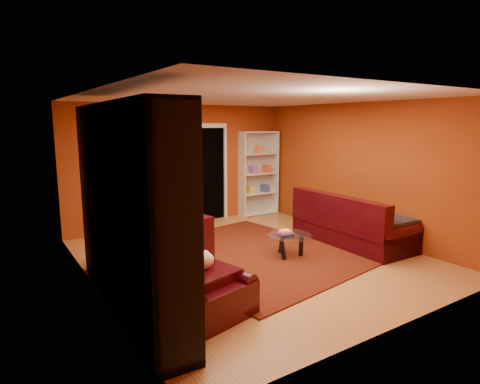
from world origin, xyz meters
TOP-DOWN VIEW (x-y plane):
  - floor at (0.00, 0.00)m, footprint 5.00×5.50m
  - ceiling at (0.00, 0.00)m, footprint 5.00×5.50m
  - wall_back at (0.00, 2.77)m, footprint 5.00×0.05m
  - wall_left at (-2.52, 0.00)m, footprint 0.05×5.50m
  - wall_right at (2.52, 0.00)m, footprint 0.05×5.50m
  - doorway at (0.60, 2.73)m, footprint 1.06×0.60m
  - rug at (0.05, 0.15)m, footprint 3.51×3.93m
  - media_unit at (-2.27, -0.66)m, footprint 0.60×3.20m
  - christmas_tree at (-0.64, 2.04)m, footprint 1.01×1.01m
  - gift_box_teal at (-1.41, 2.22)m, footprint 0.38×0.38m
  - gift_box_green at (-0.42, 1.87)m, footprint 0.30×0.30m
  - gift_box_red at (-0.53, 1.92)m, footprint 0.28×0.28m
  - white_bookshelf at (1.94, 2.57)m, footprint 0.97×0.39m
  - armchair at (-1.65, -1.30)m, footprint 1.30×1.30m
  - dog at (-1.62, -1.24)m, footprint 0.46×0.38m
  - sofa at (2.02, -0.32)m, footprint 1.06×2.26m
  - coffee_table at (0.52, -0.29)m, footprint 0.84×0.84m
  - acrylic_chair at (-0.82, 1.38)m, footprint 0.47×0.51m

SIDE VIEW (x-z plane):
  - floor at x=0.00m, z-range -0.05..0.00m
  - rug at x=0.05m, z-range 0.00..0.02m
  - gift_box_red at x=-0.53m, z-range 0.00..0.22m
  - gift_box_green at x=-0.42m, z-range 0.00..0.23m
  - gift_box_teal at x=-1.41m, z-range 0.00..0.29m
  - coffee_table at x=0.52m, z-range -0.04..0.43m
  - acrylic_chair at x=-0.82m, z-range 0.00..0.84m
  - armchair at x=-1.65m, z-range 0.00..0.84m
  - sofa at x=2.02m, z-range 0.00..0.96m
  - dog at x=-1.62m, z-range 0.49..0.77m
  - christmas_tree at x=-0.64m, z-range -0.03..1.72m
  - white_bookshelf at x=1.94m, z-range -0.03..2.03m
  - doorway at x=0.60m, z-range -0.03..2.13m
  - media_unit at x=-2.27m, z-range 0.00..2.44m
  - wall_back at x=0.00m, z-range 0.00..2.60m
  - wall_left at x=-2.52m, z-range 0.00..2.60m
  - wall_right at x=2.52m, z-range 0.00..2.60m
  - ceiling at x=0.00m, z-range 2.60..2.65m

